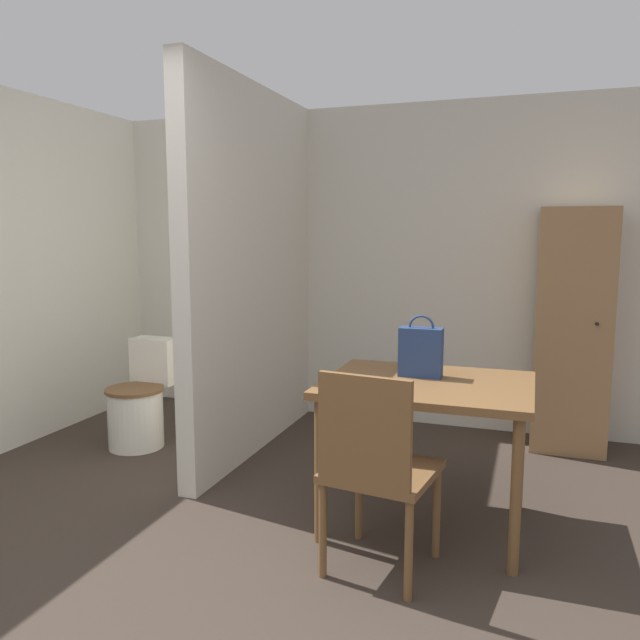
# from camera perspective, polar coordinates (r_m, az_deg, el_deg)

# --- Properties ---
(wall_back) EXTENTS (5.15, 0.12, 2.50)m
(wall_back) POSITION_cam_1_polar(r_m,az_deg,el_deg) (5.12, 3.57, 4.96)
(wall_back) COLOR beige
(wall_back) RESTS_ON ground_plane
(partition_wall) EXTENTS (0.12, 1.88, 2.50)m
(partition_wall) POSITION_cam_1_polar(r_m,az_deg,el_deg) (4.34, -6.13, 4.39)
(partition_wall) COLOR beige
(partition_wall) RESTS_ON ground_plane
(dining_table) EXTENTS (1.04, 0.83, 0.77)m
(dining_table) POSITION_cam_1_polar(r_m,az_deg,el_deg) (3.26, 9.76, -7.04)
(dining_table) COLOR brown
(dining_table) RESTS_ON ground_plane
(wooden_chair) EXTENTS (0.52, 0.52, 0.94)m
(wooden_chair) POSITION_cam_1_polar(r_m,az_deg,el_deg) (2.81, 5.11, -13.02)
(wooden_chair) COLOR brown
(wooden_chair) RESTS_ON ground_plane
(toilet) EXTENTS (0.41, 0.56, 0.75)m
(toilet) POSITION_cam_1_polar(r_m,az_deg,el_deg) (4.70, -16.10, -7.34)
(toilet) COLOR silver
(toilet) RESTS_ON ground_plane
(handbag) EXTENTS (0.22, 0.10, 0.33)m
(handbag) POSITION_cam_1_polar(r_m,az_deg,el_deg) (3.31, 9.20, -2.84)
(handbag) COLOR navy
(handbag) RESTS_ON dining_table
(wooden_cabinet) EXTENTS (0.50, 0.45, 1.69)m
(wooden_cabinet) POSITION_cam_1_polar(r_m,az_deg,el_deg) (4.68, 22.06, -0.88)
(wooden_cabinet) COLOR #997047
(wooden_cabinet) RESTS_ON ground_plane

